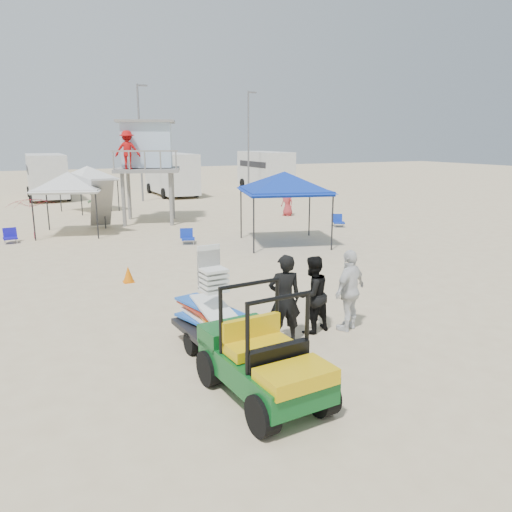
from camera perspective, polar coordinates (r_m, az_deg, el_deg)
name	(u,v)px	position (r m, az deg, el deg)	size (l,w,h in m)	color
ground	(295,346)	(10.86, 4.51, -10.25)	(140.00, 140.00, 0.00)	beige
utility_cart	(263,351)	(8.42, 0.81, -10.75)	(1.46, 2.62, 1.92)	#0C4D1B
surf_trailer	(214,313)	(10.46, -4.88, -6.52)	(1.38, 2.34, 1.95)	black
man_left	(285,299)	(10.74, 3.29, -4.92)	(0.71, 0.47, 1.96)	black
man_mid	(312,294)	(11.38, 6.44, -4.39)	(0.87, 0.67, 1.78)	black
man_right	(350,290)	(11.63, 10.67, -3.86)	(1.11, 0.46, 1.90)	white
lifeguard_tower	(144,149)	(27.06, -12.63, 11.88)	(4.06, 4.06, 5.15)	gray
canopy_blue	(284,175)	(20.80, 3.28, 9.22)	(4.06, 4.06, 3.43)	black
canopy_white_a	(68,175)	(24.47, -20.70, 8.66)	(3.47, 3.47, 3.28)	black
canopy_white_c	(87,168)	(32.20, -18.73, 9.46)	(3.44, 3.44, 3.15)	black
umbrella_a	(33,218)	(24.07, -24.13, 3.96)	(2.03, 2.07, 1.87)	red
cone_near	(128,274)	(15.89, -14.39, -2.05)	(0.34, 0.34, 0.50)	orange
beach_chair_a	(10,236)	(23.69, -26.29, 2.09)	(0.59, 0.63, 0.64)	#150EA2
beach_chair_b	(187,236)	(21.32, -7.85, 2.25)	(0.67, 0.73, 0.64)	#0E29A0
beach_chair_c	(338,221)	(25.59, 9.34, 4.02)	(0.71, 0.79, 0.64)	#0E2B9D
rv_mid_left	(46,174)	(40.23, -22.84, 8.59)	(2.65, 6.50, 3.25)	silver
rv_mid_right	(171,172)	(40.22, -9.68, 9.42)	(2.64, 7.00, 3.25)	silver
rv_far_right	(265,168)	(44.90, 1.04, 9.98)	(2.64, 6.60, 3.25)	silver
light_pole_left	(140,144)	(36.50, -13.10, 12.37)	(0.14, 0.14, 8.00)	slate
light_pole_right	(248,143)	(40.83, -0.88, 12.75)	(0.14, 0.14, 8.00)	slate
distant_beachgoers	(175,198)	(30.85, -9.21, 6.57)	(11.15, 13.81, 1.77)	#46754C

